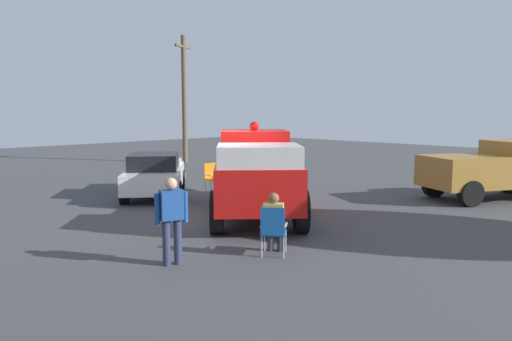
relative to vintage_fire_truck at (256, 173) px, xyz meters
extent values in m
plane|color=#424244|center=(-0.81, 0.22, -1.20)|extent=(60.00, 60.00, 0.00)
cylinder|color=black|center=(0.29, 1.79, -0.68)|extent=(0.94, 0.98, 1.04)
cylinder|color=black|center=(1.76, 0.44, -0.68)|extent=(0.94, 0.98, 1.04)
cylinder|color=black|center=(-2.08, -0.78, -0.68)|extent=(0.94, 0.98, 1.04)
cylinder|color=black|center=(-0.61, -2.14, -0.68)|extent=(0.94, 0.98, 1.04)
cube|color=red|center=(-0.16, -0.17, -0.15)|extent=(4.86, 5.03, 1.10)
cube|color=red|center=(1.77, 1.92, -0.28)|extent=(1.90, 1.85, 0.84)
cube|color=red|center=(0.62, 0.67, 0.75)|extent=(2.55, 2.54, 0.76)
cube|color=silver|center=(-1.21, -1.31, 0.60)|extent=(2.59, 2.58, 0.60)
cube|color=silver|center=(2.08, 2.26, -0.28)|extent=(1.14, 1.06, 0.64)
cube|color=silver|center=(2.15, 2.33, -0.70)|extent=(1.78, 1.66, 0.24)
sphere|color=white|center=(1.50, 2.78, -0.20)|extent=(0.37, 0.37, 0.26)
sphere|color=white|center=(2.65, 1.73, -0.20)|extent=(0.37, 0.37, 0.26)
sphere|color=red|center=(0.62, 0.67, 1.25)|extent=(0.40, 0.40, 0.28)
cylinder|color=black|center=(0.16, 6.39, -0.86)|extent=(0.63, 0.69, 0.68)
cylinder|color=black|center=(1.43, 5.35, -0.86)|extent=(0.63, 0.69, 0.68)
cylinder|color=black|center=(-1.67, 4.13, -0.86)|extent=(0.63, 0.69, 0.68)
cylinder|color=black|center=(-0.40, 3.10, -0.86)|extent=(0.63, 0.69, 0.68)
cube|color=white|center=(-0.12, 4.74, -0.58)|extent=(4.04, 4.40, 0.64)
cube|color=white|center=(0.79, 5.87, -0.22)|extent=(2.16, 2.12, 0.20)
cube|color=black|center=(-0.31, 4.51, -0.02)|extent=(2.41, 2.46, 0.56)
cube|color=silver|center=(1.25, 6.44, -0.80)|extent=(1.58, 1.32, 0.20)
cylinder|color=black|center=(9.09, -3.62, -0.80)|extent=(0.84, 0.62, 0.80)
cylinder|color=black|center=(6.35, -2.16, -0.80)|extent=(0.84, 0.62, 0.80)
cylinder|color=black|center=(5.52, -3.71, -0.80)|extent=(0.84, 0.62, 0.80)
cube|color=olive|center=(6.47, -3.22, -0.25)|extent=(3.28, 2.95, 1.00)
cylinder|color=#B7BABF|center=(-2.34, -2.60, -0.98)|extent=(0.04, 0.04, 0.44)
cylinder|color=#B7BABF|center=(-2.08, -2.96, -0.98)|extent=(0.04, 0.04, 0.44)
cylinder|color=#B7BABF|center=(-2.70, -2.86, -0.98)|extent=(0.04, 0.04, 0.44)
cylinder|color=#B7BABF|center=(-2.44, -3.22, -0.98)|extent=(0.04, 0.04, 0.44)
cube|color=#1959A5|center=(-2.39, -2.91, -0.74)|extent=(0.67, 0.67, 0.04)
cube|color=#1959A5|center=(-2.59, -3.05, -0.46)|extent=(0.32, 0.41, 0.56)
cube|color=#B7BABF|center=(-2.53, -2.72, -0.58)|extent=(0.38, 0.29, 0.03)
cube|color=#B7BABF|center=(-2.25, -3.10, -0.58)|extent=(0.38, 0.29, 0.03)
cylinder|color=#B7BABF|center=(1.91, 3.60, -0.98)|extent=(0.03, 0.03, 0.44)
cylinder|color=#B7BABF|center=(1.48, 3.70, -0.98)|extent=(0.03, 0.03, 0.44)
cylinder|color=#B7BABF|center=(2.01, 4.03, -0.98)|extent=(0.03, 0.03, 0.44)
cylinder|color=#B7BABF|center=(1.58, 4.13, -0.98)|extent=(0.03, 0.03, 0.44)
cube|color=orange|center=(1.74, 3.86, -0.74)|extent=(0.58, 0.58, 0.04)
cube|color=orange|center=(1.80, 4.10, -0.46)|extent=(0.48, 0.15, 0.56)
cube|color=#B7BABF|center=(1.98, 3.81, -0.58)|extent=(0.13, 0.44, 0.03)
cube|color=#B7BABF|center=(1.51, 3.92, -0.58)|extent=(0.13, 0.44, 0.03)
cylinder|color=#B7BABF|center=(2.10, 2.58, -0.98)|extent=(0.03, 0.03, 0.44)
cylinder|color=#B7BABF|center=(1.67, 2.68, -0.98)|extent=(0.03, 0.03, 0.44)
cylinder|color=#B7BABF|center=(2.20, 3.01, -0.98)|extent=(0.03, 0.03, 0.44)
cylinder|color=#B7BABF|center=(1.77, 3.11, -0.98)|extent=(0.03, 0.03, 0.44)
cube|color=#B21E1E|center=(1.93, 2.85, -0.74)|extent=(0.58, 0.58, 0.04)
cube|color=#B21E1E|center=(1.99, 3.08, -0.46)|extent=(0.48, 0.15, 0.56)
cube|color=#B7BABF|center=(2.17, 2.79, -0.58)|extent=(0.14, 0.44, 0.03)
cube|color=#B7BABF|center=(1.70, 2.90, -0.58)|extent=(0.14, 0.44, 0.03)
cylinder|color=#383842|center=(-2.23, -2.67, -0.97)|extent=(0.18, 0.18, 0.45)
cylinder|color=#383842|center=(-2.11, -2.83, -0.97)|extent=(0.18, 0.18, 0.45)
cube|color=#383842|center=(-2.36, -2.76, -0.69)|extent=(0.44, 0.38, 0.13)
cube|color=#383842|center=(-2.24, -2.92, -0.69)|extent=(0.44, 0.38, 0.13)
cube|color=gold|center=(-2.46, -2.96, -0.39)|extent=(0.41, 0.45, 0.54)
sphere|color=brown|center=(-2.45, -2.95, -0.02)|extent=(0.31, 0.31, 0.22)
cylinder|color=#2D334C|center=(-4.13, -2.03, -0.76)|extent=(0.19, 0.19, 0.88)
cylinder|color=#2D334C|center=(-4.34, -1.95, -0.76)|extent=(0.19, 0.19, 0.88)
cube|color=#1E478C|center=(-4.24, -1.99, -0.04)|extent=(0.48, 0.39, 0.56)
cylinder|color=#1E478C|center=(-3.98, -2.08, -0.10)|extent=(0.13, 0.13, 0.60)
cylinder|color=#1E478C|center=(-4.49, -1.89, -0.10)|extent=(0.13, 0.13, 0.60)
sphere|color=tan|center=(-4.24, -1.99, 0.36)|extent=(0.30, 0.30, 0.23)
cylinder|color=brown|center=(6.99, 12.46, 2.24)|extent=(0.26, 0.26, 6.87)
cube|color=brown|center=(6.99, 12.46, 5.08)|extent=(1.60, 0.82, 0.12)
camera|label=1|loc=(-9.64, -9.61, 1.76)|focal=34.97mm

